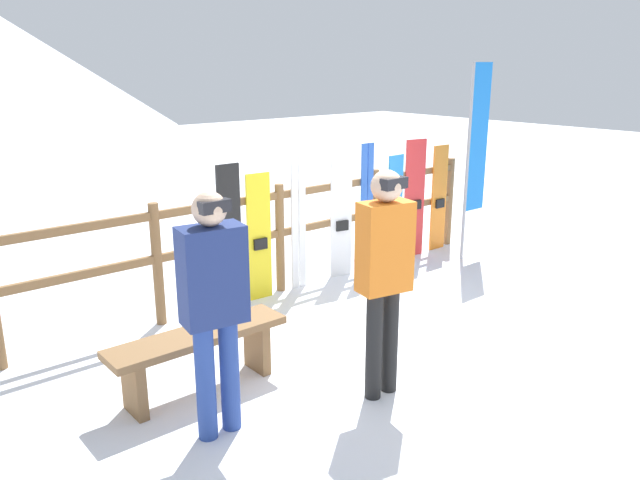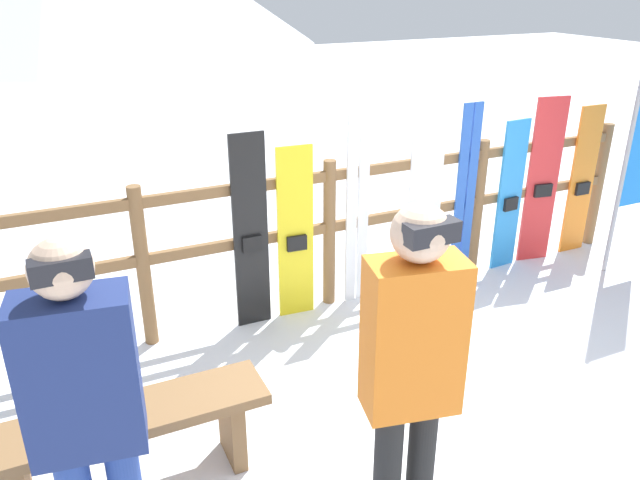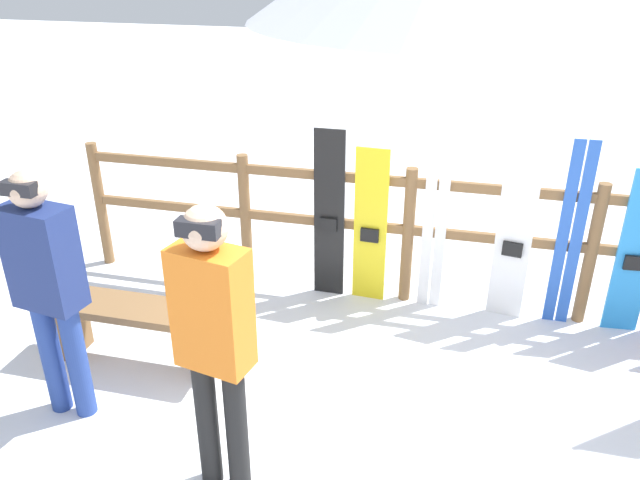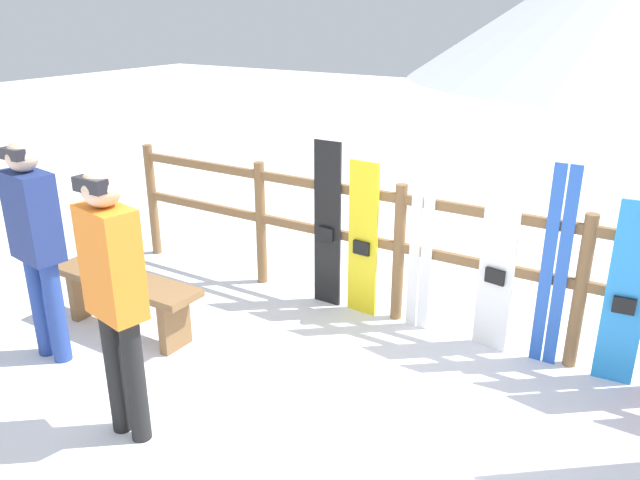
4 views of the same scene
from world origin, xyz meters
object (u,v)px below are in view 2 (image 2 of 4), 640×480
object	(u,v)px
ski_pair_white	(357,212)
snowboard_orange	(582,181)
ski_pair_blue	(465,194)
snowboard_blue	(510,196)
snowboard_white	(424,211)
snowboard_red	(542,182)
snowboard_yellow	(295,234)
person_orange	(411,367)
person_navy	(87,409)
bench	(130,432)
snowboard_black_stripe	(251,234)

from	to	relation	value
ski_pair_white	snowboard_orange	xyz separation A→B (m)	(2.43, -0.00, -0.07)
ski_pair_blue	snowboard_blue	world-z (taller)	ski_pair_blue
snowboard_white	snowboard_red	world-z (taller)	snowboard_red
snowboard_red	snowboard_orange	size ratio (longest dim) A/B	1.08
snowboard_red	ski_pair_blue	bearing A→B (deg)	179.78
snowboard_yellow	ski_pair_white	size ratio (longest dim) A/B	0.88
snowboard_blue	snowboard_orange	bearing A→B (deg)	0.00
person_orange	snowboard_yellow	size ratio (longest dim) A/B	1.27
person_orange	ski_pair_white	size ratio (longest dim) A/B	1.13
snowboard_white	ski_pair_blue	distance (m)	0.43
ski_pair_white	snowboard_white	world-z (taller)	ski_pair_white
person_navy	snowboard_orange	xyz separation A→B (m)	(4.66, 1.96, -0.29)
bench	snowboard_blue	distance (m)	3.87
person_navy	person_orange	world-z (taller)	person_orange
snowboard_black_stripe	snowboard_red	xyz separation A→B (m)	(2.83, 0.00, 0.01)
ski_pair_blue	snowboard_blue	distance (m)	0.51
snowboard_black_stripe	snowboard_white	distance (m)	1.54
snowboard_yellow	ski_pair_white	xyz separation A→B (m)	(0.54, 0.00, 0.09)
snowboard_yellow	snowboard_red	xyz separation A→B (m)	(2.47, 0.00, 0.08)
snowboard_yellow	snowboard_orange	size ratio (longest dim) A/B	0.97
ski_pair_blue	bench	bearing A→B (deg)	-156.35
ski_pair_blue	snowboard_yellow	bearing A→B (deg)	-179.87
person_orange	snowboard_red	size ratio (longest dim) A/B	1.14
person_orange	snowboard_yellow	xyz separation A→B (m)	(0.45, 2.30, -0.36)
ski_pair_white	snowboard_orange	bearing A→B (deg)	-0.08
snowboard_black_stripe	person_orange	bearing A→B (deg)	-92.08
snowboard_yellow	snowboard_orange	distance (m)	2.97
person_orange	snowboard_white	size ratio (longest dim) A/B	1.26
person_navy	snowboard_yellow	distance (m)	2.61
snowboard_red	snowboard_orange	bearing A→B (deg)	-0.01
person_orange	snowboard_yellow	bearing A→B (deg)	79.05
snowboard_yellow	snowboard_white	xyz separation A→B (m)	(1.18, 0.00, 0.01)
snowboard_orange	snowboard_red	bearing A→B (deg)	179.99
snowboard_white	snowboard_blue	size ratio (longest dim) A/B	1.01
snowboard_black_stripe	snowboard_orange	size ratio (longest dim) A/B	1.06
snowboard_black_stripe	snowboard_orange	xyz separation A→B (m)	(3.33, -0.00, -0.04)
snowboard_yellow	person_navy	bearing A→B (deg)	-130.85
bench	person_navy	xyz separation A→B (m)	(-0.18, -0.60, 0.64)
person_orange	snowboard_orange	world-z (taller)	person_orange
snowboard_black_stripe	snowboard_blue	size ratio (longest dim) A/B	1.10
ski_pair_blue	snowboard_orange	size ratio (longest dim) A/B	1.09
snowboard_white	snowboard_red	distance (m)	1.29
snowboard_yellow	ski_pair_white	world-z (taller)	ski_pair_white
snowboard_white	ski_pair_blue	world-z (taller)	ski_pair_blue
person_orange	ski_pair_white	world-z (taller)	person_orange
snowboard_red	ski_pair_white	bearing A→B (deg)	179.90
snowboard_white	snowboard_red	bearing A→B (deg)	0.01
person_navy	snowboard_orange	world-z (taller)	person_navy
snowboard_white	snowboard_orange	bearing A→B (deg)	0.00
snowboard_red	snowboard_black_stripe	bearing A→B (deg)	-180.00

